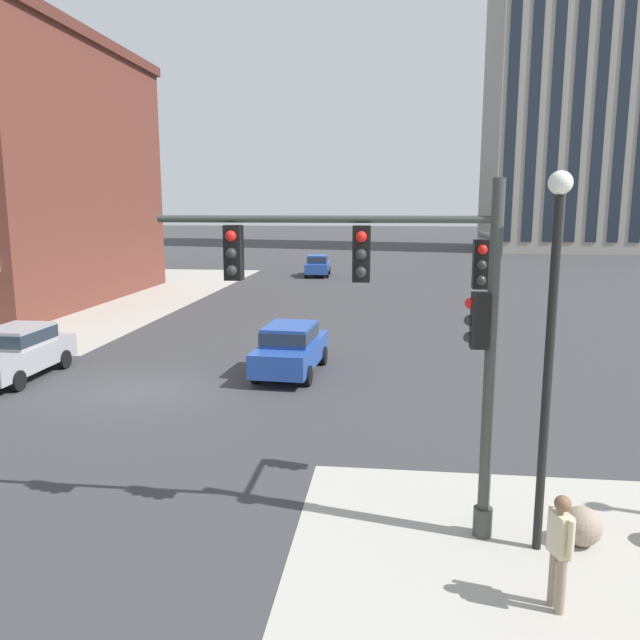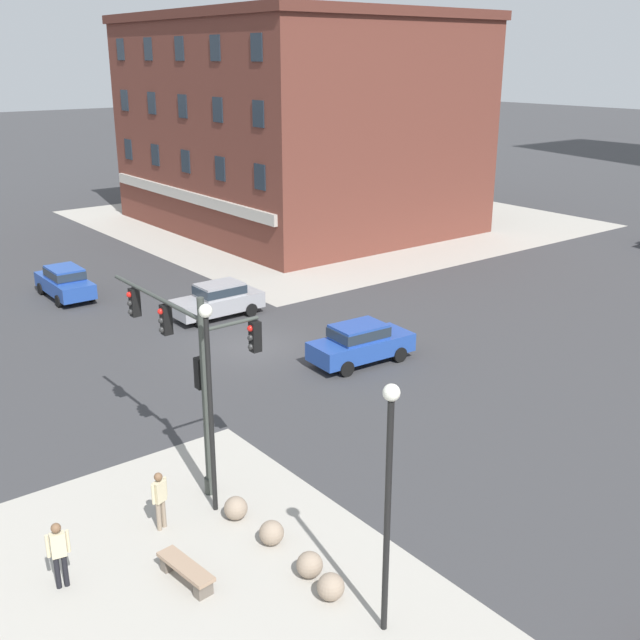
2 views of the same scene
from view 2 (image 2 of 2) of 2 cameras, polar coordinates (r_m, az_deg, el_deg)
name	(u,v)px [view 2 (image 2 of 2)]	position (r m, az deg, el deg)	size (l,w,h in m)	color
ground_plane	(254,347)	(33.74, -4.90, -2.00)	(320.00, 320.00, 0.00)	#38383A
sidewalk_far_corner	(328,219)	(60.67, 0.56, 7.52)	(32.00, 32.00, 0.02)	#A8A399
traffic_signal_main	(192,360)	(22.40, -9.46, -2.91)	(5.63, 2.09, 5.95)	#383D38
bollard_sphere_curb_a	(236,508)	(21.77, -6.26, -13.68)	(0.65, 0.65, 0.65)	gray
bollard_sphere_curb_b	(272,533)	(20.73, -3.61, -15.45)	(0.65, 0.65, 0.65)	gray
bollard_sphere_curb_c	(310,565)	(19.61, -0.78, -17.67)	(0.65, 0.65, 0.65)	gray
bollard_sphere_curb_d	(331,587)	(18.96, 0.80, -19.14)	(0.65, 0.65, 0.65)	gray
bench_near_signal	(186,571)	(19.70, -9.90, -17.81)	(1.84, 0.67, 0.49)	#9E7F66
pedestrian_near_bench	(59,551)	(19.86, -18.78, -15.87)	(0.26, 0.54, 1.75)	black
pedestrian_at_curb	(160,497)	(21.34, -11.78, -12.70)	(0.30, 0.52, 1.69)	gray
street_lamp_corner_near	(209,387)	(20.64, -8.19, -4.94)	(0.36, 0.36, 6.04)	black
street_lamp_mid_sidewalk	(388,484)	(16.31, 5.09, -11.99)	(0.36, 0.36, 5.90)	black
car_main_northbound_near	(360,342)	(31.64, 3.01, -1.62)	(2.11, 4.50, 1.68)	#23479E
car_main_northbound_far	(65,281)	(42.30, -18.37, 2.75)	(4.43, 1.94, 1.68)	#23479E
car_main_southbound_near	(218,299)	(37.51, -7.54, 1.56)	(1.90, 4.40, 1.68)	#99999E
storefront_block_near_corner	(296,122)	(58.08, -1.77, 14.42)	(22.81, 18.81, 14.87)	brown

